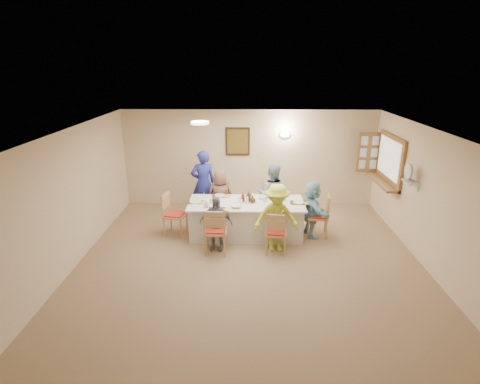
{
  "coord_description": "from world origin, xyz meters",
  "views": [
    {
      "loc": [
        -0.06,
        -5.96,
        3.59
      ],
      "look_at": [
        -0.2,
        1.4,
        1.05
      ],
      "focal_mm": 28.0,
      "sensor_mm": 36.0,
      "label": 1
    }
  ],
  "objects_px": {
    "dining_table": "(246,219)",
    "chair_front_left": "(216,230)",
    "chair_right_end": "(318,215)",
    "diner_front_left": "(216,223)",
    "chair_left_end": "(175,214)",
    "diner_right_end": "(312,209)",
    "desk_fan": "(410,175)",
    "chair_back_right": "(272,203)",
    "serving_hatch": "(390,160)",
    "diner_back_right": "(272,194)",
    "diner_back_left": "(221,197)",
    "chair_back_left": "(221,202)",
    "caregiver": "(203,183)",
    "diner_front_right": "(276,218)",
    "chair_front_right": "(276,232)",
    "condiment_ketchup": "(243,197)"
  },
  "relations": [
    {
      "from": "chair_front_left",
      "to": "diner_front_left",
      "type": "bearing_deg",
      "value": -89.48
    },
    {
      "from": "serving_hatch",
      "to": "diner_back_right",
      "type": "xyz_separation_m",
      "value": [
        -2.68,
        -0.17,
        -0.79
      ]
    },
    {
      "from": "chair_front_right",
      "to": "condiment_ketchup",
      "type": "height_order",
      "value": "condiment_ketchup"
    },
    {
      "from": "chair_back_right",
      "to": "diner_front_right",
      "type": "height_order",
      "value": "diner_front_right"
    },
    {
      "from": "chair_left_end",
      "to": "diner_back_right",
      "type": "xyz_separation_m",
      "value": [
        2.15,
        0.68,
        0.24
      ]
    },
    {
      "from": "chair_right_end",
      "to": "caregiver",
      "type": "relative_size",
      "value": 0.58
    },
    {
      "from": "chair_back_right",
      "to": "chair_front_right",
      "type": "height_order",
      "value": "chair_front_right"
    },
    {
      "from": "chair_front_left",
      "to": "chair_front_right",
      "type": "distance_m",
      "value": 1.2
    },
    {
      "from": "chair_front_left",
      "to": "diner_front_right",
      "type": "distance_m",
      "value": 1.23
    },
    {
      "from": "diner_front_right",
      "to": "diner_right_end",
      "type": "distance_m",
      "value": 1.07
    },
    {
      "from": "chair_right_end",
      "to": "diner_front_left",
      "type": "xyz_separation_m",
      "value": [
        -2.15,
        -0.68,
        0.09
      ]
    },
    {
      "from": "caregiver",
      "to": "diner_front_right",
      "type": "bearing_deg",
      "value": 120.66
    },
    {
      "from": "desk_fan",
      "to": "chair_front_left",
      "type": "distance_m",
      "value": 3.93
    },
    {
      "from": "chair_front_left",
      "to": "diner_front_right",
      "type": "height_order",
      "value": "diner_front_right"
    },
    {
      "from": "chair_left_end",
      "to": "chair_front_left",
      "type": "bearing_deg",
      "value": -118.87
    },
    {
      "from": "diner_right_end",
      "to": "desk_fan",
      "type": "bearing_deg",
      "value": -116.0
    },
    {
      "from": "diner_back_left",
      "to": "diner_front_right",
      "type": "xyz_separation_m",
      "value": [
        1.2,
        -1.36,
        0.05
      ]
    },
    {
      "from": "chair_back_left",
      "to": "diner_back_left",
      "type": "height_order",
      "value": "diner_back_left"
    },
    {
      "from": "desk_fan",
      "to": "chair_front_left",
      "type": "height_order",
      "value": "desk_fan"
    },
    {
      "from": "serving_hatch",
      "to": "chair_front_right",
      "type": "xyz_separation_m",
      "value": [
        -2.68,
        -1.65,
        -1.05
      ]
    },
    {
      "from": "diner_front_right",
      "to": "caregiver",
      "type": "height_order",
      "value": "caregiver"
    },
    {
      "from": "serving_hatch",
      "to": "chair_back_right",
      "type": "bearing_deg",
      "value": -178.97
    },
    {
      "from": "diner_back_left",
      "to": "diner_front_left",
      "type": "distance_m",
      "value": 1.36
    },
    {
      "from": "dining_table",
      "to": "condiment_ketchup",
      "type": "relative_size",
      "value": 11.72
    },
    {
      "from": "chair_back_left",
      "to": "chair_back_right",
      "type": "relative_size",
      "value": 1.02
    },
    {
      "from": "chair_right_end",
      "to": "diner_right_end",
      "type": "distance_m",
      "value": 0.2
    },
    {
      "from": "chair_left_end",
      "to": "diner_right_end",
      "type": "relative_size",
      "value": 0.77
    },
    {
      "from": "diner_front_left",
      "to": "diner_right_end",
      "type": "bearing_deg",
      "value": 25.18
    },
    {
      "from": "serving_hatch",
      "to": "diner_right_end",
      "type": "height_order",
      "value": "serving_hatch"
    },
    {
      "from": "desk_fan",
      "to": "chair_left_end",
      "type": "height_order",
      "value": "desk_fan"
    },
    {
      "from": "chair_back_right",
      "to": "caregiver",
      "type": "relative_size",
      "value": 0.55
    },
    {
      "from": "diner_back_left",
      "to": "diner_front_left",
      "type": "bearing_deg",
      "value": 85.44
    },
    {
      "from": "dining_table",
      "to": "chair_front_right",
      "type": "height_order",
      "value": "chair_front_right"
    },
    {
      "from": "diner_back_left",
      "to": "diner_front_left",
      "type": "height_order",
      "value": "diner_back_left"
    },
    {
      "from": "diner_front_left",
      "to": "caregiver",
      "type": "relative_size",
      "value": 0.69
    },
    {
      "from": "dining_table",
      "to": "chair_front_left",
      "type": "relative_size",
      "value": 2.59
    },
    {
      "from": "chair_front_left",
      "to": "dining_table",
      "type": "bearing_deg",
      "value": -126.35
    },
    {
      "from": "chair_front_left",
      "to": "chair_right_end",
      "type": "xyz_separation_m",
      "value": [
        2.15,
        0.8,
        -0.0
      ]
    },
    {
      "from": "dining_table",
      "to": "chair_back_left",
      "type": "bearing_deg",
      "value": 126.87
    },
    {
      "from": "dining_table",
      "to": "diner_back_right",
      "type": "relative_size",
      "value": 1.74
    },
    {
      "from": "chair_back_right",
      "to": "diner_front_right",
      "type": "xyz_separation_m",
      "value": [
        0.0,
        -1.48,
        0.25
      ]
    },
    {
      "from": "desk_fan",
      "to": "diner_front_left",
      "type": "height_order",
      "value": "desk_fan"
    },
    {
      "from": "dining_table",
      "to": "diner_right_end",
      "type": "distance_m",
      "value": 1.44
    },
    {
      "from": "desk_fan",
      "to": "chair_left_end",
      "type": "xyz_separation_m",
      "value": [
        -4.72,
        0.5,
        -1.07
      ]
    },
    {
      "from": "chair_back_right",
      "to": "serving_hatch",
      "type": "bearing_deg",
      "value": -4.31
    },
    {
      "from": "chair_back_left",
      "to": "chair_right_end",
      "type": "bearing_deg",
      "value": -20.33
    },
    {
      "from": "desk_fan",
      "to": "dining_table",
      "type": "bearing_deg",
      "value": 171.0
    },
    {
      "from": "desk_fan",
      "to": "diner_back_left",
      "type": "relative_size",
      "value": 0.23
    },
    {
      "from": "serving_hatch",
      "to": "chair_left_end",
      "type": "relative_size",
      "value": 1.58
    },
    {
      "from": "serving_hatch",
      "to": "diner_back_right",
      "type": "bearing_deg",
      "value": -176.41
    }
  ]
}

